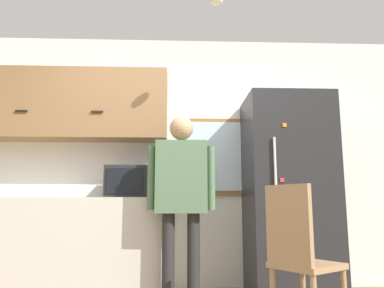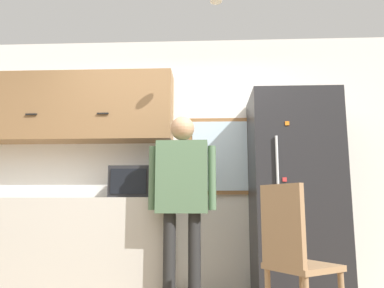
% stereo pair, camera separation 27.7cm
% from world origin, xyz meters
% --- Properties ---
extents(back_wall, '(6.00, 0.06, 2.70)m').
position_xyz_m(back_wall, '(0.00, 1.76, 1.35)').
color(back_wall, white).
rests_on(back_wall, ground_plane).
extents(counter, '(2.15, 0.56, 0.91)m').
position_xyz_m(counter, '(-1.13, 1.45, 0.46)').
color(counter, '#BCB7AD').
rests_on(counter, ground_plane).
extents(upper_cabinets, '(2.15, 0.34, 0.74)m').
position_xyz_m(upper_cabinets, '(-1.13, 1.57, 1.89)').
color(upper_cabinets, olive).
extents(microwave, '(0.49, 0.38, 0.31)m').
position_xyz_m(microwave, '(-0.39, 1.42, 1.07)').
color(microwave, '#232326').
rests_on(microwave, counter).
extents(person, '(0.61, 0.23, 1.64)m').
position_xyz_m(person, '(0.10, 1.05, 1.00)').
color(person, black).
rests_on(person, ground_plane).
extents(refrigerator, '(0.82, 0.73, 1.92)m').
position_xyz_m(refrigerator, '(1.16, 1.37, 0.96)').
color(refrigerator, '#232326').
rests_on(refrigerator, ground_plane).
extents(chair, '(0.56, 0.56, 0.98)m').
position_xyz_m(chair, '(0.90, 0.35, 0.53)').
color(chair, '#997551').
rests_on(chair, ground_plane).
extents(window, '(0.67, 0.05, 0.83)m').
position_xyz_m(window, '(0.45, 1.72, 1.37)').
color(window, olive).
extents(ceiling_light, '(0.11, 0.11, 0.01)m').
position_xyz_m(ceiling_light, '(0.41, 0.86, 2.68)').
color(ceiling_light, white).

